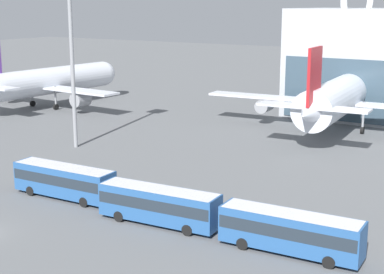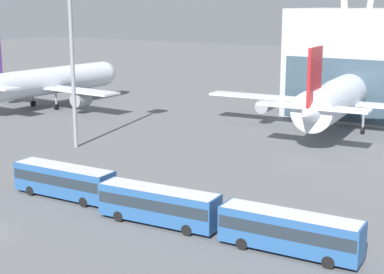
{
  "view_description": "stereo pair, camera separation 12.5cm",
  "coord_description": "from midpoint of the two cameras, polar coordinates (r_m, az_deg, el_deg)",
  "views": [
    {
      "loc": [
        41.36,
        -29.49,
        19.4
      ],
      "look_at": [
        4.74,
        27.14,
        4.0
      ],
      "focal_mm": 55.0,
      "sensor_mm": 36.0,
      "label": 1
    },
    {
      "loc": [
        41.46,
        -29.43,
        19.4
      ],
      "look_at": [
        4.74,
        27.14,
        4.0
      ],
      "focal_mm": 55.0,
      "sensor_mm": 36.0,
      "label": 2
    }
  ],
  "objects": [
    {
      "name": "airliner_at_gate_near",
      "position": [
        114.58,
        -13.95,
        5.25
      ],
      "size": [
        35.21,
        34.61,
        14.13
      ],
      "rotation": [
        0.0,
        0.0,
        1.53
      ],
      "color": "silver",
      "rests_on": "ground_plane"
    },
    {
      "name": "airliner_at_gate_far",
      "position": [
        93.8,
        14.28,
        3.93
      ],
      "size": [
        43.15,
        41.43,
        13.9
      ],
      "rotation": [
        0.0,
        0.0,
        1.66
      ],
      "color": "silver",
      "rests_on": "ground_plane"
    },
    {
      "name": "shuttle_bus_0",
      "position": [
        61.1,
        -12.37,
        -4.04
      ],
      "size": [
        11.53,
        3.22,
        3.32
      ],
      "rotation": [
        0.0,
        0.0,
        0.05
      ],
      "color": "#285693",
      "rests_on": "ground_plane"
    },
    {
      "name": "shuttle_bus_1",
      "position": [
        52.83,
        -3.29,
        -6.45
      ],
      "size": [
        11.59,
        3.57,
        3.32
      ],
      "rotation": [
        0.0,
        0.0,
        0.09
      ],
      "color": "#285693",
      "rests_on": "ground_plane"
    },
    {
      "name": "shuttle_bus_2",
      "position": [
        47.47,
        9.42,
        -8.89
      ],
      "size": [
        11.55,
        3.34,
        3.32
      ],
      "rotation": [
        0.0,
        0.0,
        0.06
      ],
      "color": "#285693",
      "rests_on": "ground_plane"
    },
    {
      "name": "floodlight_mast",
      "position": [
        80.44,
        -11.78,
        11.35
      ],
      "size": [
        2.87,
        2.87,
        24.7
      ],
      "color": "gray",
      "rests_on": "ground_plane"
    }
  ]
}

